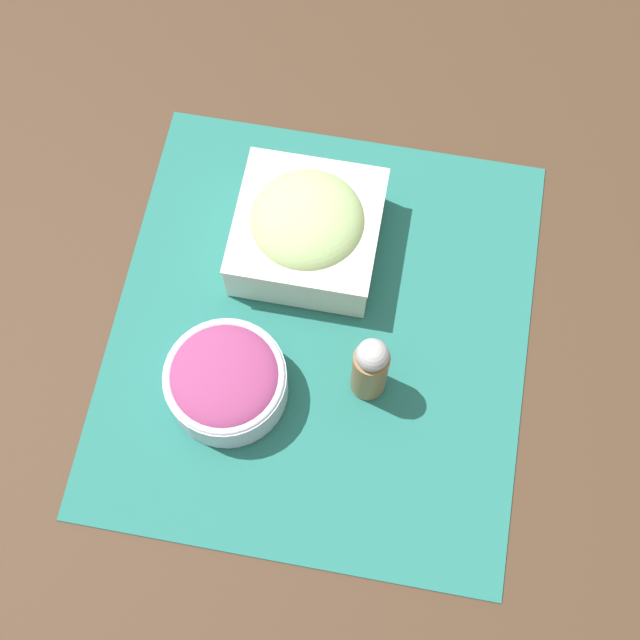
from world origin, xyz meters
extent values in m
plane|color=#422D1E|center=(0.00, 0.00, 0.00)|extent=(3.00, 3.00, 0.00)
cube|color=#236B60|center=(0.00, 0.00, 0.00)|extent=(0.50, 0.45, 0.00)
cylinder|color=silver|center=(0.08, -0.08, 0.03)|extent=(0.13, 0.13, 0.05)
torus|color=silver|center=(0.08, -0.08, 0.05)|extent=(0.12, 0.12, 0.01)
ellipsoid|color=#93386B|center=(0.08, -0.08, 0.05)|extent=(0.11, 0.11, 0.03)
cube|color=silver|center=(-0.10, -0.03, 0.03)|extent=(0.15, 0.15, 0.06)
cube|color=silver|center=(-0.10, -0.03, 0.06)|extent=(0.16, 0.16, 0.00)
ellipsoid|color=#A8CC7F|center=(-0.10, -0.03, 0.06)|extent=(0.12, 0.12, 0.06)
cylinder|color=olive|center=(0.05, 0.06, 0.05)|extent=(0.04, 0.04, 0.08)
sphere|color=#B2B2B7|center=(0.05, 0.06, 0.10)|extent=(0.03, 0.03, 0.03)
camera|label=1|loc=(0.34, 0.06, 0.91)|focal=50.00mm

